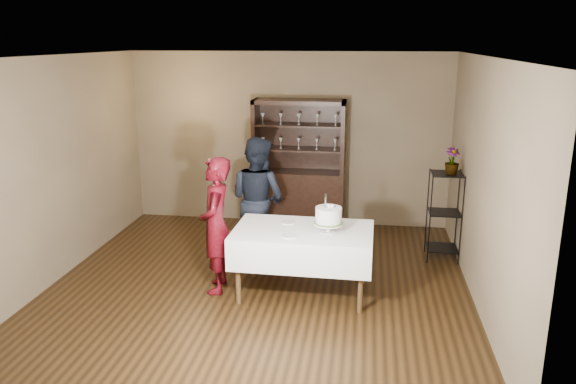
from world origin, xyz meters
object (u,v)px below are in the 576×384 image
(woman, at_px, (216,225))
(cake, at_px, (329,217))
(potted_plant, at_px, (452,161))
(man, at_px, (258,199))
(china_hutch, at_px, (299,186))
(plant_etagere, at_px, (444,212))
(cake_table, at_px, (303,245))

(woman, xyz_separation_m, cake, (1.30, -0.02, 0.17))
(potted_plant, bearing_deg, man, -173.04)
(china_hutch, xyz_separation_m, man, (-0.38, -1.39, 0.17))
(plant_etagere, xyz_separation_m, woman, (-2.75, -1.38, 0.15))
(woman, distance_m, man, 1.08)
(china_hutch, height_order, cake_table, china_hutch)
(plant_etagere, bearing_deg, cake, -136.04)
(woman, height_order, man, man)
(woman, height_order, cake, woman)
(cake_table, relative_size, potted_plant, 4.64)
(china_hutch, bearing_deg, man, -105.25)
(china_hutch, height_order, plant_etagere, china_hutch)
(woman, relative_size, potted_plant, 4.67)
(plant_etagere, height_order, potted_plant, potted_plant)
(china_hutch, distance_m, cake, 2.54)
(cake, height_order, potted_plant, potted_plant)
(cake_table, distance_m, man, 1.26)
(china_hutch, height_order, man, china_hutch)
(china_hutch, xyz_separation_m, cake_table, (0.35, -2.40, -0.06))
(man, bearing_deg, woman, 103.21)
(cake_table, height_order, woman, woman)
(potted_plant, bearing_deg, woman, -154.31)
(cake_table, relative_size, man, 0.96)
(cake, bearing_deg, woman, 179.32)
(woman, distance_m, cake, 1.31)
(cake, xyz_separation_m, potted_plant, (1.49, 1.36, 0.39))
(man, bearing_deg, cake_table, 154.49)
(cake, bearing_deg, cake_table, 170.66)
(potted_plant, bearing_deg, cake_table, -143.62)
(china_hutch, xyz_separation_m, plant_etagere, (2.08, -1.05, -0.01))
(cake_table, xyz_separation_m, man, (-0.73, 1.00, 0.23))
(plant_etagere, distance_m, cake, 2.03)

